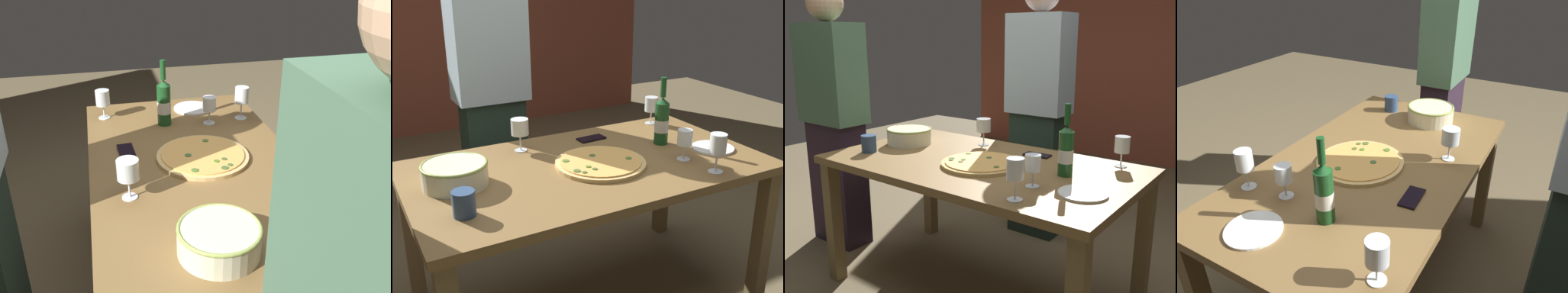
% 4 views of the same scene
% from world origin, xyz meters
% --- Properties ---
extents(dining_table, '(1.60, 0.90, 0.75)m').
position_xyz_m(dining_table, '(0.00, 0.00, 0.66)').
color(dining_table, brown).
rests_on(dining_table, ground).
extents(pizza, '(0.41, 0.41, 0.03)m').
position_xyz_m(pizza, '(0.04, -0.04, 0.76)').
color(pizza, tan).
rests_on(pizza, dining_table).
extents(serving_bowl, '(0.27, 0.27, 0.10)m').
position_xyz_m(serving_bowl, '(-0.58, 0.06, 0.80)').
color(serving_bowl, beige).
rests_on(serving_bowl, dining_table).
extents(wine_bottle, '(0.07, 0.07, 0.34)m').
position_xyz_m(wine_bottle, '(0.45, 0.06, 0.87)').
color(wine_bottle, '#184A20').
rests_on(wine_bottle, dining_table).
extents(wine_glass_near_pizza, '(0.07, 0.07, 0.17)m').
position_xyz_m(wine_glass_near_pizza, '(0.44, -0.35, 0.87)').
color(wine_glass_near_pizza, white).
rests_on(wine_glass_near_pizza, dining_table).
extents(wine_glass_by_bottle, '(0.07, 0.07, 0.14)m').
position_xyz_m(wine_glass_by_bottle, '(0.41, -0.17, 0.85)').
color(wine_glass_by_bottle, white).
rests_on(wine_glass_by_bottle, dining_table).
extents(wine_glass_far_left, '(0.08, 0.08, 0.16)m').
position_xyz_m(wine_glass_far_left, '(-0.20, 0.30, 0.86)').
color(wine_glass_far_left, white).
rests_on(wine_glass_far_left, dining_table).
extents(wine_glass_far_right, '(0.07, 0.07, 0.15)m').
position_xyz_m(wine_glass_far_right, '(0.61, 0.36, 0.86)').
color(wine_glass_far_right, white).
rests_on(wine_glass_far_right, dining_table).
extents(cup_amber, '(0.08, 0.08, 0.10)m').
position_xyz_m(cup_amber, '(-0.62, -0.22, 0.80)').
color(cup_amber, navy).
rests_on(cup_amber, dining_table).
extents(side_plate, '(0.21, 0.21, 0.01)m').
position_xyz_m(side_plate, '(0.63, -0.13, 0.76)').
color(side_plate, white).
rests_on(side_plate, dining_table).
extents(cell_phone, '(0.15, 0.08, 0.01)m').
position_xyz_m(cell_phone, '(0.18, 0.28, 0.76)').
color(cell_phone, black).
rests_on(cell_phone, dining_table).
extents(person_host, '(0.41, 0.24, 1.77)m').
position_xyz_m(person_host, '(-0.16, 0.87, 0.91)').
color(person_host, '#1F3027').
rests_on(person_host, ground).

